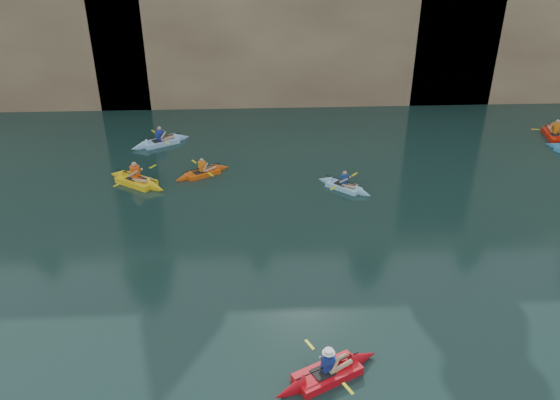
{
  "coord_description": "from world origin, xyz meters",
  "views": [
    {
      "loc": [
        -0.72,
        -10.96,
        10.98
      ],
      "look_at": [
        0.02,
        3.83,
        3.0
      ],
      "focal_mm": 35.0,
      "sensor_mm": 36.0,
      "label": 1
    }
  ],
  "objects_px": {
    "kayaker_ltblue_near": "(344,186)",
    "kayaker_red_far": "(554,135)",
    "main_kayaker": "(327,373)",
    "kayaker_orange": "(203,173)"
  },
  "relations": [
    {
      "from": "main_kayaker",
      "to": "kayaker_ltblue_near",
      "type": "distance_m",
      "value": 11.07
    },
    {
      "from": "main_kayaker",
      "to": "kayaker_ltblue_near",
      "type": "height_order",
      "value": "main_kayaker"
    },
    {
      "from": "kayaker_red_far",
      "to": "main_kayaker",
      "type": "bearing_deg",
      "value": 148.84
    },
    {
      "from": "main_kayaker",
      "to": "kayaker_orange",
      "type": "relative_size",
      "value": 1.18
    },
    {
      "from": "kayaker_ltblue_near",
      "to": "kayaker_red_far",
      "type": "distance_m",
      "value": 13.39
    },
    {
      "from": "main_kayaker",
      "to": "kayaker_orange",
      "type": "distance_m",
      "value": 13.25
    },
    {
      "from": "kayaker_ltblue_near",
      "to": "kayaker_red_far",
      "type": "bearing_deg",
      "value": 65.03
    },
    {
      "from": "kayaker_red_far",
      "to": "kayaker_orange",
      "type": "bearing_deg",
      "value": 111.6
    },
    {
      "from": "main_kayaker",
      "to": "kayaker_red_far",
      "type": "xyz_separation_m",
      "value": [
        14.35,
        16.31,
        -0.0
      ]
    },
    {
      "from": "kayaker_ltblue_near",
      "to": "main_kayaker",
      "type": "bearing_deg",
      "value": -59.94
    }
  ]
}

